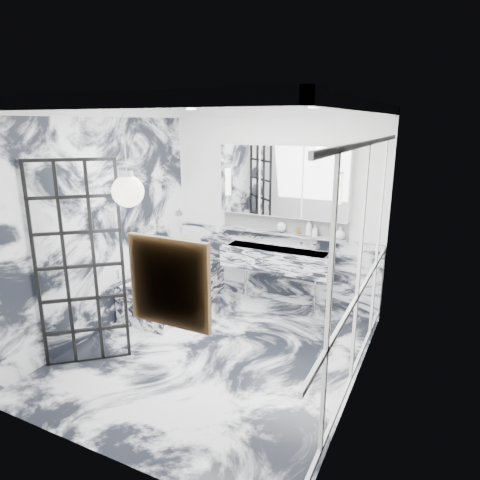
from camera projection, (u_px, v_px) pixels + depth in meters
The scene contains 25 objects.
floor at pixel (215, 353), 5.03m from camera, with size 3.60×3.60×0.00m, color white.
ceiling at pixel (210, 103), 4.28m from camera, with size 3.60×3.60×0.00m, color white.
wall_back at pixel (274, 209), 6.21m from camera, with size 3.60×3.60×0.00m, color white.
wall_front at pixel (90, 296), 3.10m from camera, with size 3.60×3.60×0.00m, color white.
wall_left at pixel (101, 223), 5.34m from camera, with size 3.60×3.60×0.00m, color white.
wall_right at pixel (362, 258), 3.98m from camera, with size 3.60×3.60×0.00m, color white.
marble_clad_back at pixel (272, 266), 6.43m from camera, with size 3.18×0.05×1.05m, color white.
marble_clad_left at pixel (103, 228), 5.35m from camera, with size 0.02×3.56×2.68m, color white.
panel_molding at pixel (359, 268), 4.01m from camera, with size 0.03×3.40×2.30m, color white.
soap_bottle_a at pixel (309, 227), 5.95m from camera, with size 0.09×0.09×0.23m, color #8C5919.
soap_bottle_b at pixel (315, 230), 5.92m from camera, with size 0.07×0.07×0.16m, color #4C4C51.
soap_bottle_c at pixel (340, 233), 5.77m from camera, with size 0.13×0.13×0.17m, color silver.
face_pot at pixel (281, 227), 6.13m from camera, with size 0.14×0.14×0.14m, color white.
amber_bottle at pixel (297, 231), 6.04m from camera, with size 0.04×0.04×0.10m, color #8C5919.
flower_vase at pixel (155, 290), 5.31m from camera, with size 0.09×0.09×0.12m, color silver.
crittall_door at pixel (80, 266), 4.58m from camera, with size 0.88×0.04×2.26m, color black, non-canonical shape.
artwork at pixel (169, 283), 2.79m from camera, with size 0.51×0.05×0.51m, color #DA5F16.
pendant_light at pixel (128, 191), 3.47m from camera, with size 0.26×0.26×0.26m, color white.
trough_sink at pixel (276, 259), 6.12m from camera, with size 1.60×0.45×0.30m, color silver.
ledge at pixel (281, 233), 6.17m from camera, with size 1.90×0.14×0.04m, color silver.
subway_tile at pixel (283, 223), 6.19m from camera, with size 1.90×0.03×0.23m, color white.
mirror_cabinet at pixel (283, 181), 5.97m from camera, with size 1.90×0.16×1.00m, color white.
sconce_left at pixel (228, 181), 6.25m from camera, with size 0.07×0.07×0.40m, color white.
sconce_right at pixel (339, 189), 5.55m from camera, with size 0.07×0.07×0.40m, color white.
bathtub at pixel (174, 289), 6.23m from camera, with size 0.75×1.65×0.55m, color silver.
Camera 1 is at (2.25, -3.90, 2.62)m, focal length 32.00 mm.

